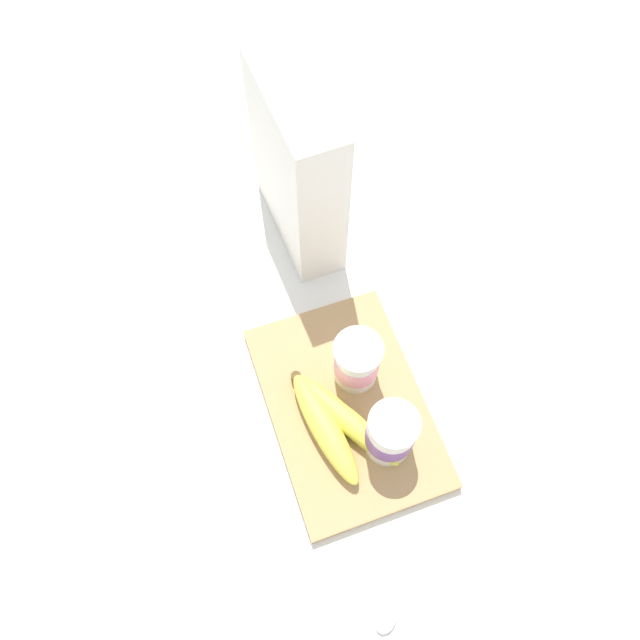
% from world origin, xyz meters
% --- Properties ---
extents(ground_plane, '(2.40, 2.40, 0.00)m').
position_xyz_m(ground_plane, '(0.00, 0.00, 0.00)').
color(ground_plane, white).
extents(cutting_board, '(0.31, 0.21, 0.02)m').
position_xyz_m(cutting_board, '(0.00, 0.00, 0.01)').
color(cutting_board, tan).
rests_on(cutting_board, ground_plane).
extents(cereal_box, '(0.21, 0.08, 0.28)m').
position_xyz_m(cereal_box, '(-0.32, 0.04, 0.14)').
color(cereal_box, white).
rests_on(cereal_box, ground_plane).
extents(yogurt_cup_front, '(0.07, 0.07, 0.09)m').
position_xyz_m(yogurt_cup_front, '(-0.04, 0.03, 0.06)').
color(yogurt_cup_front, white).
rests_on(yogurt_cup_front, cutting_board).
extents(yogurt_cup_back, '(0.06, 0.06, 0.09)m').
position_xyz_m(yogurt_cup_back, '(0.07, 0.03, 0.06)').
color(yogurt_cup_back, white).
rests_on(yogurt_cup_back, cutting_board).
extents(banana_bunch, '(0.18, 0.12, 0.04)m').
position_xyz_m(banana_bunch, '(0.02, -0.03, 0.03)').
color(banana_bunch, '#DFD646').
rests_on(banana_bunch, cutting_board).
extents(spoon, '(0.10, 0.11, 0.01)m').
position_xyz_m(spoon, '(0.25, -0.03, 0.01)').
color(spoon, silver).
rests_on(spoon, ground_plane).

